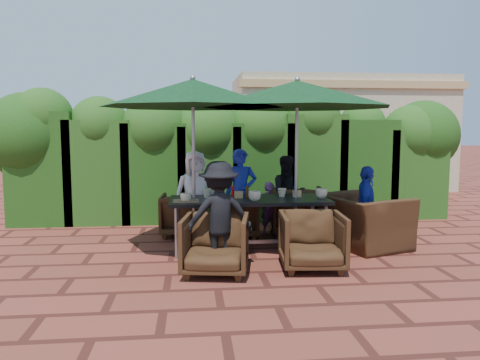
{
  "coord_description": "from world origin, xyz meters",
  "views": [
    {
      "loc": [
        -0.83,
        -6.58,
        1.73
      ],
      "look_at": [
        -0.1,
        0.4,
        0.96
      ],
      "focal_mm": 35.0,
      "sensor_mm": 36.0,
      "label": 1
    }
  ],
  "objects": [
    {
      "name": "ground",
      "position": [
        0.0,
        0.0,
        0.0
      ],
      "size": [
        80.0,
        80.0,
        0.0
      ],
      "primitive_type": "plane",
      "color": "brown",
      "rests_on": "ground"
    },
    {
      "name": "dining_table",
      "position": [
        -0.01,
        -0.06,
        0.67
      ],
      "size": [
        2.24,
        0.9,
        0.75
      ],
      "color": "black",
      "rests_on": "ground"
    },
    {
      "name": "umbrella_left",
      "position": [
        -0.8,
        -0.08,
        2.21
      ],
      "size": [
        2.54,
        2.54,
        2.46
      ],
      "color": "gray",
      "rests_on": "ground"
    },
    {
      "name": "umbrella_right",
      "position": [
        0.67,
        -0.04,
        2.21
      ],
      "size": [
        2.69,
        2.69,
        2.46
      ],
      "color": "gray",
      "rests_on": "ground"
    },
    {
      "name": "chair_far_left",
      "position": [
        -0.96,
        1.0,
        0.37
      ],
      "size": [
        0.77,
        0.73,
        0.75
      ],
      "primitive_type": "imported",
      "rotation": [
        0.0,
        0.0,
        3.08
      ],
      "color": "black",
      "rests_on": "ground"
    },
    {
      "name": "chair_far_mid",
      "position": [
        -0.1,
        0.79,
        0.36
      ],
      "size": [
        0.78,
        0.74,
        0.72
      ],
      "primitive_type": "imported",
      "rotation": [
        0.0,
        0.0,
        3.02
      ],
      "color": "black",
      "rests_on": "ground"
    },
    {
      "name": "chair_far_right",
      "position": [
        0.9,
        0.87,
        0.43
      ],
      "size": [
        0.94,
        0.89,
        0.86
      ],
      "primitive_type": "imported",
      "rotation": [
        0.0,
        0.0,
        3.01
      ],
      "color": "black",
      "rests_on": "ground"
    },
    {
      "name": "chair_near_left",
      "position": [
        -0.55,
        -1.11,
        0.39
      ],
      "size": [
        0.87,
        0.83,
        0.79
      ],
      "primitive_type": "imported",
      "rotation": [
        0.0,
        0.0,
        -0.16
      ],
      "color": "black",
      "rests_on": "ground"
    },
    {
      "name": "chair_near_right",
      "position": [
        0.65,
        -1.05,
        0.39
      ],
      "size": [
        0.82,
        0.78,
        0.78
      ],
      "primitive_type": "imported",
      "rotation": [
        0.0,
        0.0,
        -0.08
      ],
      "color": "black",
      "rests_on": "ground"
    },
    {
      "name": "chair_end_right",
      "position": [
        1.67,
        -0.05,
        0.51
      ],
      "size": [
        1.1,
        1.36,
        1.03
      ],
      "primitive_type": "imported",
      "rotation": [
        0.0,
        0.0,
        1.9
      ],
      "color": "black",
      "rests_on": "ground"
    },
    {
      "name": "adult_far_left",
      "position": [
        -0.77,
        0.91,
        0.69
      ],
      "size": [
        0.74,
        0.52,
        1.39
      ],
      "primitive_type": "imported",
      "rotation": [
        0.0,
        0.0,
        0.18
      ],
      "color": "white",
      "rests_on": "ground"
    },
    {
      "name": "adult_far_mid",
      "position": [
        -0.03,
        0.87,
        0.71
      ],
      "size": [
        0.51,
        0.42,
        1.41
      ],
      "primitive_type": "imported",
      "rotation": [
        0.0,
        0.0,
        -0.01
      ],
      "color": "#202EAD",
      "rests_on": "ground"
    },
    {
      "name": "adult_far_right",
      "position": [
        0.77,
        0.96,
        0.65
      ],
      "size": [
        0.68,
        0.48,
        1.29
      ],
      "primitive_type": "imported",
      "rotation": [
        0.0,
        0.0,
        0.17
      ],
      "color": "black",
      "rests_on": "ground"
    },
    {
      "name": "adult_near_left",
      "position": [
        -0.5,
        -0.92,
        0.67
      ],
      "size": [
        0.91,
        0.52,
        1.34
      ],
      "primitive_type": "imported",
      "rotation": [
        0.0,
        0.0,
        3.29
      ],
      "color": "black",
      "rests_on": "ground"
    },
    {
      "name": "adult_end_right",
      "position": [
        1.69,
        -0.09,
        0.6
      ],
      "size": [
        0.58,
        0.78,
        1.2
      ],
      "primitive_type": "imported",
      "rotation": [
        0.0,
        0.0,
        1.2
      ],
      "color": "#202EAD",
      "rests_on": "ground"
    },
    {
      "name": "child_left",
      "position": [
        -0.39,
        1.03,
        0.44
      ],
      "size": [
        0.39,
        0.36,
        0.88
      ],
      "primitive_type": "imported",
      "rotation": [
        0.0,
        0.0,
        -0.37
      ],
      "color": "#D44A7F",
      "rests_on": "ground"
    },
    {
      "name": "child_right",
      "position": [
        0.45,
        0.93,
        0.43
      ],
      "size": [
        0.37,
        0.32,
        0.86
      ],
      "primitive_type": "imported",
      "rotation": [
        0.0,
        0.0,
        0.26
      ],
      "color": "#894495",
      "rests_on": "ground"
    },
    {
      "name": "pedestrian_a",
      "position": [
        1.67,
        4.19,
        0.93
      ],
      "size": [
        1.75,
        0.66,
        1.86
      ],
      "primitive_type": "imported",
      "rotation": [
        0.0,
        0.0,
        3.12
      ],
      "color": "green",
      "rests_on": "ground"
    },
    {
      "name": "pedestrian_b",
      "position": [
        2.81,
        4.3,
        0.84
      ],
      "size": [
        0.88,
        0.64,
        1.68
      ],
      "primitive_type": "imported",
      "rotation": [
        0.0,
        0.0,
        3.34
      ],
      "color": "#D44A7F",
      "rests_on": "ground"
    },
    {
      "name": "pedestrian_c",
      "position": [
        3.2,
        4.28,
        0.78
      ],
      "size": [
        1.06,
        0.61,
        1.56
      ],
      "primitive_type": "imported",
      "rotation": [
        0.0,
        0.0,
        2.98
      ],
      "color": "#9B9CA3",
      "rests_on": "ground"
    },
    {
      "name": "cup_a",
      "position": [
        -0.91,
        -0.26,
        0.81
      ],
      "size": [
        0.15,
        0.15,
        0.12
      ],
      "primitive_type": "imported",
      "color": "beige",
      "rests_on": "dining_table"
    },
    {
      "name": "cup_b",
      "position": [
        -0.61,
        0.08,
        0.81
      ],
      "size": [
        0.13,
        0.13,
        0.12
      ],
      "primitive_type": "imported",
      "color": "beige",
      "rests_on": "dining_table"
    },
    {
      "name": "cup_c",
      "position": [
        0.03,
        -0.29,
        0.82
      ],
      "size": [
        0.17,
        0.17,
        0.14
      ],
      "primitive_type": "imported",
      "color": "beige",
      "rests_on": "dining_table"
    },
    {
      "name": "cup_d",
      "position": [
        0.48,
        0.04,
        0.81
      ],
      "size": [
        0.13,
        0.13,
        0.12
      ],
      "primitive_type": "imported",
      "color": "beige",
      "rests_on": "dining_table"
    },
    {
      "name": "cup_e",
      "position": [
        1.01,
        -0.14,
        0.82
      ],
      "size": [
        0.17,
        0.17,
        0.14
      ],
      "primitive_type": "imported",
      "color": "beige",
      "rests_on": "dining_table"
    },
    {
      "name": "ketchup_bottle",
      "position": [
        -0.24,
        0.01,
        0.83
      ],
      "size": [
        0.04,
        0.04,
        0.17
      ],
      "primitive_type": "cylinder",
      "color": "#B20C0A",
      "rests_on": "dining_table"
    },
    {
      "name": "sauce_bottle",
      "position": [
        -0.04,
        -0.02,
        0.83
      ],
      "size": [
        0.04,
        0.04,
        0.17
      ],
      "primitive_type": "cylinder",
      "color": "#4C230C",
      "rests_on": "dining_table"
    },
    {
      "name": "serving_tray",
      "position": [
        -0.9,
        -0.25,
        0.76
      ],
      "size": [
        0.35,
        0.25,
        0.02
      ],
      "primitive_type": "cube",
      "color": "#936A47",
      "rests_on": "dining_table"
    },
    {
      "name": "number_block_left",
      "position": [
        -0.16,
        -0.02,
        0.8
      ],
      "size": [
        0.12,
        0.06,
        0.1
      ],
      "primitive_type": "cube",
      "color": "tan",
      "rests_on": "dining_table"
    },
    {
      "name": "number_block_right",
      "position": [
        0.69,
        -0.0,
        0.8
      ],
      "size": [
        0.12,
        0.06,
        0.1
      ],
      "primitive_type": "cube",
      "color": "tan",
      "rests_on": "dining_table"
    },
    {
      "name": "hedge_wall",
      "position": [
        -0.2,
        2.32,
        1.35
      ],
      "size": [
        9.1,
        1.6,
        2.48
      ],
      "color": "#19340E",
      "rests_on": "ground"
    },
    {
      "name": "building",
      "position": [
        3.5,
        6.99,
        1.61
      ],
      "size": [
        6.2,
        3.08,
        3.2
      ],
      "color": "beige",
      "rests_on": "ground"
    }
  ]
}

